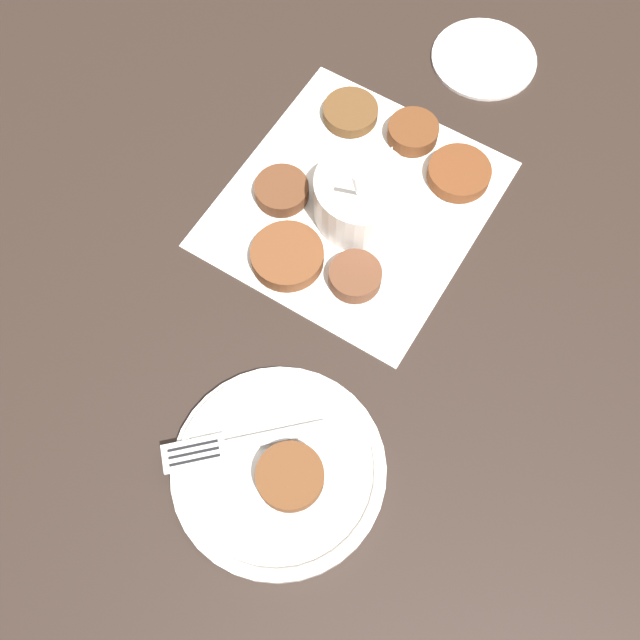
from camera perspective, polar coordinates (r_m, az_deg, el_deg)
ground_plane at (r=0.89m, az=3.16°, el=10.04°), size 4.00×4.00×0.00m
napkin at (r=0.87m, az=2.68°, el=8.86°), size 0.31×0.29×0.00m
sauce_bowl at (r=0.84m, az=3.23°, el=9.27°), size 0.12×0.11×0.12m
fritter_0 at (r=0.82m, az=-2.51°, el=4.88°), size 0.08×0.08×0.02m
fritter_1 at (r=0.92m, az=7.09°, el=14.04°), size 0.06×0.06×0.02m
fritter_2 at (r=0.90m, az=10.55°, el=10.94°), size 0.07×0.07×0.02m
fritter_3 at (r=0.81m, az=2.70°, el=3.34°), size 0.06×0.06×0.02m
fritter_4 at (r=0.87m, az=-2.94°, el=9.83°), size 0.06×0.06×0.02m
fritter_5 at (r=0.94m, az=2.33°, el=15.54°), size 0.07×0.07×0.02m
serving_plate at (r=0.74m, az=-3.17°, el=-11.29°), size 0.21×0.21×0.02m
fritter_on_plate at (r=0.72m, az=-2.30°, el=-11.83°), size 0.07×0.07×0.02m
fork at (r=0.74m, az=-7.12°, el=-9.56°), size 0.13×0.13×0.00m
extra_saucer at (r=1.03m, az=12.41°, el=18.96°), size 0.13×0.13×0.01m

